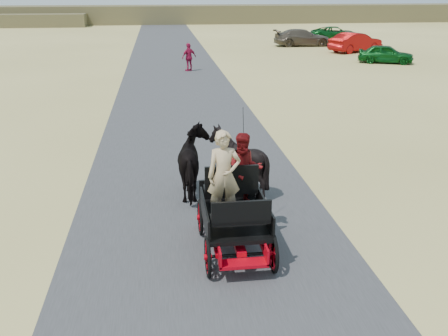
{
  "coord_description": "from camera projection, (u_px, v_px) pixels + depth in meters",
  "views": [
    {
      "loc": [
        -0.86,
        -11.15,
        5.12
      ],
      "look_at": [
        0.5,
        -0.6,
        1.2
      ],
      "focal_mm": 40.0,
      "sensor_mm": 36.0,
      "label": 1
    }
  ],
  "objects": [
    {
      "name": "pedestrian",
      "position": [
        189.0,
        57.0,
        31.09
      ],
      "size": [
        1.08,
        0.88,
        1.73
      ],
      "primitive_type": "imported",
      "rotation": [
        0.0,
        0.0,
        3.68
      ],
      "color": "maroon",
      "rests_on": "ground"
    },
    {
      "name": "car_d",
      "position": [
        336.0,
        34.0,
        48.25
      ],
      "size": [
        5.04,
        2.93,
        1.32
      ],
      "primitive_type": "imported",
      "rotation": [
        0.0,
        0.0,
        1.41
      ],
      "color": "#0C4C19",
      "rests_on": "ground"
    },
    {
      "name": "driver_man",
      "position": [
        224.0,
        175.0,
        9.72
      ],
      "size": [
        0.66,
        0.43,
        1.8
      ],
      "primitive_type": "imported",
      "color": "tan",
      "rests_on": "carriage"
    },
    {
      "name": "horse_right",
      "position": [
        238.0,
        161.0,
        12.82
      ],
      "size": [
        1.37,
        1.54,
        1.7
      ],
      "primitive_type": "imported",
      "rotation": [
        0.0,
        0.0,
        3.14
      ],
      "color": "black",
      "rests_on": "ground"
    },
    {
      "name": "ground",
      "position": [
        201.0,
        206.0,
        12.25
      ],
      "size": [
        140.0,
        140.0,
        0.0
      ],
      "primitive_type": "plane",
      "color": "tan"
    },
    {
      "name": "horse_left",
      "position": [
        196.0,
        163.0,
        12.69
      ],
      "size": [
        0.91,
        2.01,
        1.7
      ],
      "primitive_type": "imported",
      "rotation": [
        0.0,
        0.0,
        3.14
      ],
      "color": "black",
      "rests_on": "ground"
    },
    {
      "name": "carriage",
      "position": [
        234.0,
        234.0,
        10.14
      ],
      "size": [
        1.3,
        2.4,
        0.72
      ],
      "primitive_type": null,
      "color": "black",
      "rests_on": "ground"
    },
    {
      "name": "ridge_far",
      "position": [
        163.0,
        14.0,
        69.53
      ],
      "size": [
        140.0,
        6.0,
        2.4
      ],
      "primitive_type": "cube",
      "color": "brown",
      "rests_on": "ground"
    },
    {
      "name": "car_a",
      "position": [
        386.0,
        54.0,
        34.36
      ],
      "size": [
        3.97,
        2.81,
        1.26
      ],
      "primitive_type": "imported",
      "rotation": [
        0.0,
        0.0,
        1.17
      ],
      "color": "#0C4C19",
      "rests_on": "ground"
    },
    {
      "name": "passenger_woman",
      "position": [
        244.0,
        170.0,
        10.33
      ],
      "size": [
        0.77,
        0.6,
        1.58
      ],
      "primitive_type": "imported",
      "color": "#660C0F",
      "rests_on": "carriage"
    },
    {
      "name": "road",
      "position": [
        201.0,
        206.0,
        12.24
      ],
      "size": [
        6.0,
        140.0,
        0.01
      ],
      "primitive_type": "cube",
      "color": "#38383A",
      "rests_on": "ground"
    },
    {
      "name": "car_c",
      "position": [
        302.0,
        38.0,
        43.96
      ],
      "size": [
        5.02,
        2.08,
        1.45
      ],
      "primitive_type": "imported",
      "rotation": [
        0.0,
        0.0,
        1.56
      ],
      "color": "brown",
      "rests_on": "ground"
    },
    {
      "name": "car_b",
      "position": [
        356.0,
        42.0,
        40.01
      ],
      "size": [
        4.87,
        3.47,
        1.53
      ],
      "primitive_type": "imported",
      "rotation": [
        0.0,
        0.0,
        2.02
      ],
      "color": "maroon",
      "rests_on": "ground"
    }
  ]
}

